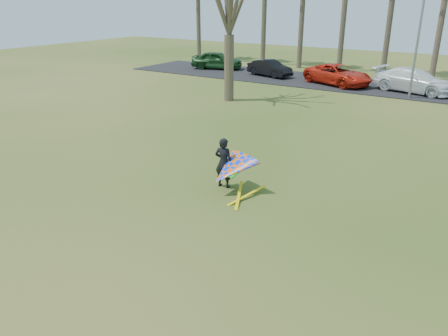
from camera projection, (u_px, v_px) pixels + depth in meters
The scene contains 8 objects.
ground at pixel (189, 221), 13.32m from camera, with size 100.00×100.00×0.00m, color #20480F.
parking_strip at pixel (389, 88), 32.88m from camera, with size 46.00×7.00×0.06m, color black.
streetlight at pixel (422, 30), 27.83m from camera, with size 2.28×0.18×8.00m.
car_0 at pixel (217, 60), 41.30m from camera, with size 1.92×4.77×1.63m, color #1A411C.
car_1 at pixel (270, 68), 37.48m from camera, with size 1.45×4.17×1.37m, color black.
car_2 at pixel (338, 75), 33.81m from camera, with size 2.54×5.52×1.53m, color red.
car_3 at pixel (414, 81), 31.04m from camera, with size 2.31×5.69×1.65m, color white.
kite_flyer at pixel (230, 168), 15.11m from camera, with size 2.13×2.39×2.02m.
Camera 1 is at (7.31, -9.34, 6.37)m, focal length 35.00 mm.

